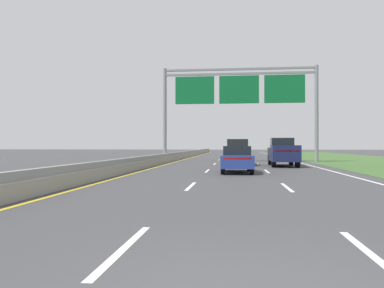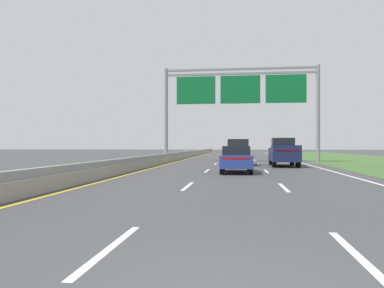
% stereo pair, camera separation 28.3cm
% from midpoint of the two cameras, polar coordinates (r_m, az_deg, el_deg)
% --- Properties ---
extents(ground_plane, '(220.00, 220.00, 0.00)m').
position_cam_midpoint_polar(ground_plane, '(39.23, 7.06, -2.57)').
color(ground_plane, '#3D3D3F').
extents(lane_striping, '(11.96, 106.00, 0.01)m').
position_cam_midpoint_polar(lane_striping, '(38.78, 7.06, -2.59)').
color(lane_striping, white).
rests_on(lane_striping, ground).
extents(grass_verge_right, '(14.00, 110.00, 0.02)m').
position_cam_midpoint_polar(grass_verge_right, '(41.64, 26.65, -2.40)').
color(grass_verge_right, '#3D602D').
rests_on(grass_verge_right, ground).
extents(median_barrier_concrete, '(0.60, 110.00, 0.85)m').
position_cam_midpoint_polar(median_barrier_concrete, '(39.77, -2.50, -2.03)').
color(median_barrier_concrete, gray).
rests_on(median_barrier_concrete, ground).
extents(overhead_sign_gantry, '(15.06, 0.42, 9.29)m').
position_cam_midpoint_polar(overhead_sign_gantry, '(37.32, 7.52, 7.49)').
color(overhead_sign_gantry, gray).
rests_on(overhead_sign_gantry, ground).
extents(pickup_truck_navy, '(2.10, 5.44, 2.20)m').
position_cam_midpoint_polar(pickup_truck_navy, '(30.15, 13.92, -1.22)').
color(pickup_truck_navy, '#161E47').
rests_on(pickup_truck_navy, ground).
extents(car_grey_centre_lane_sedan, '(1.86, 4.42, 1.57)m').
position_cam_midpoint_polar(car_grey_centre_lane_sedan, '(54.33, 7.03, -1.06)').
color(car_grey_centre_lane_sedan, slate).
rests_on(car_grey_centre_lane_sedan, ground).
extents(car_blue_centre_lane_sedan, '(1.88, 4.42, 1.57)m').
position_cam_midpoint_polar(car_blue_centre_lane_sedan, '(22.47, 7.03, -2.23)').
color(car_blue_centre_lane_sedan, navy).
rests_on(car_blue_centre_lane_sedan, ground).
extents(car_gold_centre_lane_suv, '(1.96, 4.72, 2.11)m').
position_cam_midpoint_polar(car_gold_centre_lane_suv, '(31.24, 7.27, -1.15)').
color(car_gold_centre_lane_suv, '#A38438').
rests_on(car_gold_centre_lane_suv, ground).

